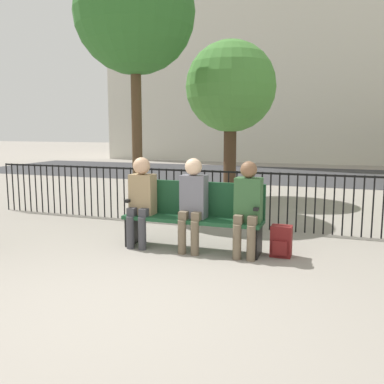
{
  "coord_description": "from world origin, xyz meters",
  "views": [
    {
      "loc": [
        1.88,
        -3.38,
        1.65
      ],
      "look_at": [
        0.0,
        1.98,
        0.8
      ],
      "focal_mm": 40.0,
      "sensor_mm": 36.0,
      "label": 1
    }
  ],
  "objects_px": {
    "park_bench": "(194,213)",
    "seated_person_1": "(193,199)",
    "seated_person_0": "(141,196)",
    "backpack": "(281,241)",
    "seated_person_2": "(248,204)",
    "tree_0": "(231,88)",
    "tree_1": "(135,14)"
  },
  "relations": [
    {
      "from": "park_bench",
      "to": "seated_person_1",
      "type": "height_order",
      "value": "seated_person_1"
    },
    {
      "from": "seated_person_0",
      "to": "backpack",
      "type": "bearing_deg",
      "value": 4.06
    },
    {
      "from": "park_bench",
      "to": "seated_person_0",
      "type": "bearing_deg",
      "value": -170.14
    },
    {
      "from": "backpack",
      "to": "seated_person_2",
      "type": "bearing_deg",
      "value": -161.89
    },
    {
      "from": "tree_0",
      "to": "backpack",
      "type": "bearing_deg",
      "value": -67.74
    },
    {
      "from": "park_bench",
      "to": "seated_person_0",
      "type": "relative_size",
      "value": 1.53
    },
    {
      "from": "seated_person_1",
      "to": "seated_person_2",
      "type": "relative_size",
      "value": 1.02
    },
    {
      "from": "park_bench",
      "to": "seated_person_1",
      "type": "relative_size",
      "value": 1.53
    },
    {
      "from": "seated_person_2",
      "to": "backpack",
      "type": "bearing_deg",
      "value": 18.11
    },
    {
      "from": "seated_person_0",
      "to": "tree_1",
      "type": "relative_size",
      "value": 0.24
    },
    {
      "from": "seated_person_1",
      "to": "tree_1",
      "type": "xyz_separation_m",
      "value": [
        -2.23,
        2.83,
        3.22
      ]
    },
    {
      "from": "backpack",
      "to": "tree_0",
      "type": "xyz_separation_m",
      "value": [
        -1.85,
        4.51,
        2.38
      ]
    },
    {
      "from": "tree_0",
      "to": "tree_1",
      "type": "height_order",
      "value": "tree_1"
    },
    {
      "from": "seated_person_2",
      "to": "tree_0",
      "type": "bearing_deg",
      "value": 107.04
    },
    {
      "from": "backpack",
      "to": "tree_1",
      "type": "bearing_deg",
      "value": 141.57
    },
    {
      "from": "park_bench",
      "to": "seated_person_1",
      "type": "bearing_deg",
      "value": -78.0
    },
    {
      "from": "park_bench",
      "to": "seated_person_2",
      "type": "distance_m",
      "value": 0.81
    },
    {
      "from": "seated_person_0",
      "to": "seated_person_1",
      "type": "relative_size",
      "value": 1.0
    },
    {
      "from": "park_bench",
      "to": "tree_0",
      "type": "distance_m",
      "value": 5.02
    },
    {
      "from": "seated_person_2",
      "to": "backpack",
      "type": "xyz_separation_m",
      "value": [
        0.42,
        0.14,
        -0.49
      ]
    },
    {
      "from": "seated_person_0",
      "to": "tree_1",
      "type": "height_order",
      "value": "tree_1"
    },
    {
      "from": "seated_person_1",
      "to": "tree_0",
      "type": "xyz_separation_m",
      "value": [
        -0.68,
        4.65,
        1.87
      ]
    },
    {
      "from": "seated_person_0",
      "to": "tree_1",
      "type": "bearing_deg",
      "value": 117.41
    },
    {
      "from": "backpack",
      "to": "tree_0",
      "type": "bearing_deg",
      "value": 112.26
    },
    {
      "from": "backpack",
      "to": "tree_1",
      "type": "relative_size",
      "value": 0.08
    },
    {
      "from": "park_bench",
      "to": "tree_0",
      "type": "bearing_deg",
      "value": 98.23
    },
    {
      "from": "backpack",
      "to": "park_bench",
      "type": "bearing_deg",
      "value": -179.55
    },
    {
      "from": "seated_person_1",
      "to": "tree_0",
      "type": "bearing_deg",
      "value": 98.33
    },
    {
      "from": "seated_person_2",
      "to": "backpack",
      "type": "distance_m",
      "value": 0.66
    },
    {
      "from": "park_bench",
      "to": "seated_person_1",
      "type": "xyz_separation_m",
      "value": [
        0.03,
        -0.13,
        0.21
      ]
    },
    {
      "from": "seated_person_1",
      "to": "seated_person_2",
      "type": "height_order",
      "value": "seated_person_1"
    },
    {
      "from": "seated_person_0",
      "to": "seated_person_2",
      "type": "height_order",
      "value": "seated_person_0"
    }
  ]
}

